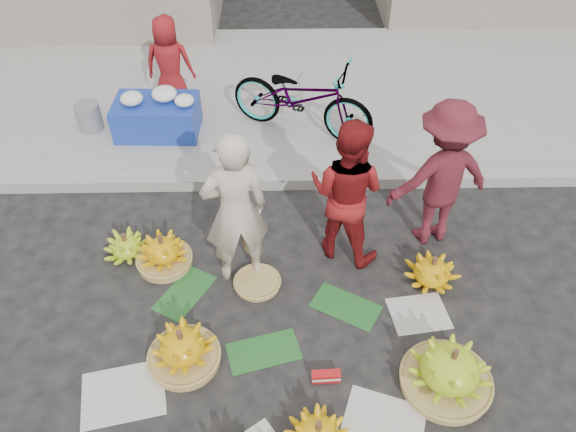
{
  "coord_description": "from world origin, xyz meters",
  "views": [
    {
      "loc": [
        0.07,
        -3.11,
        4.4
      ],
      "look_at": [
        0.14,
        0.86,
        0.7
      ],
      "focal_mm": 35.0,
      "sensor_mm": 36.0,
      "label": 1
    }
  ],
  "objects_px": {
    "banana_bunch_4": "(449,370)",
    "vendor_cream": "(235,211)",
    "banana_bunch_0": "(183,349)",
    "flower_table": "(157,115)",
    "bicycle": "(302,97)"
  },
  "relations": [
    {
      "from": "banana_bunch_4",
      "to": "vendor_cream",
      "type": "xyz_separation_m",
      "value": [
        -1.83,
        1.33,
        0.64
      ]
    },
    {
      "from": "banana_bunch_0",
      "to": "vendor_cream",
      "type": "height_order",
      "value": "vendor_cream"
    },
    {
      "from": "banana_bunch_4",
      "to": "vendor_cream",
      "type": "bearing_deg",
      "value": 143.92
    },
    {
      "from": "flower_table",
      "to": "banana_bunch_0",
      "type": "bearing_deg",
      "value": -76.16
    },
    {
      "from": "bicycle",
      "to": "flower_table",
      "type": "bearing_deg",
      "value": 113.6
    },
    {
      "from": "banana_bunch_0",
      "to": "vendor_cream",
      "type": "xyz_separation_m",
      "value": [
        0.45,
        1.05,
        0.68
      ]
    },
    {
      "from": "banana_bunch_4",
      "to": "bicycle",
      "type": "xyz_separation_m",
      "value": [
        -1.11,
        3.73,
        0.4
      ]
    },
    {
      "from": "vendor_cream",
      "to": "bicycle",
      "type": "bearing_deg",
      "value": -120.81
    },
    {
      "from": "vendor_cream",
      "to": "flower_table",
      "type": "height_order",
      "value": "vendor_cream"
    },
    {
      "from": "banana_bunch_0",
      "to": "banana_bunch_4",
      "type": "distance_m",
      "value": 2.3
    },
    {
      "from": "banana_bunch_4",
      "to": "bicycle",
      "type": "bearing_deg",
      "value": 106.58
    },
    {
      "from": "banana_bunch_4",
      "to": "flower_table",
      "type": "relative_size",
      "value": 0.84
    },
    {
      "from": "banana_bunch_4",
      "to": "banana_bunch_0",
      "type": "bearing_deg",
      "value": 172.96
    },
    {
      "from": "bicycle",
      "to": "banana_bunch_0",
      "type": "bearing_deg",
      "value": -174.45
    },
    {
      "from": "vendor_cream",
      "to": "bicycle",
      "type": "relative_size",
      "value": 0.89
    }
  ]
}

